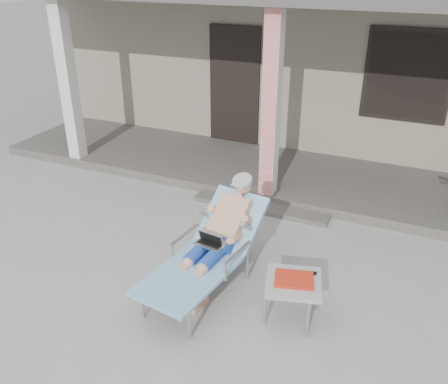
% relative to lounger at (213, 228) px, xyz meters
% --- Properties ---
extents(ground, '(60.00, 60.00, 0.00)m').
position_rel_lounger_xyz_m(ground, '(-0.10, -0.02, -0.72)').
color(ground, '#9E9E99').
rests_on(ground, ground).
extents(house, '(10.40, 5.40, 3.30)m').
position_rel_lounger_xyz_m(house, '(-0.10, 6.48, 0.95)').
color(house, gray).
rests_on(house, ground).
extents(porch_deck, '(10.00, 2.00, 0.15)m').
position_rel_lounger_xyz_m(porch_deck, '(-0.10, 2.98, -0.64)').
color(porch_deck, '#605B56').
rests_on(porch_deck, ground).
extents(porch_step, '(2.00, 0.30, 0.07)m').
position_rel_lounger_xyz_m(porch_step, '(-0.10, 1.83, -0.68)').
color(porch_step, '#605B56').
rests_on(porch_step, ground).
extents(lounger, '(0.91, 1.85, 1.17)m').
position_rel_lounger_xyz_m(lounger, '(0.00, 0.00, 0.00)').
color(lounger, '#B7B7BC').
rests_on(lounger, ground).
extents(side_table, '(0.66, 0.66, 0.48)m').
position_rel_lounger_xyz_m(side_table, '(0.97, -0.20, -0.31)').
color(side_table, '#A2A29E').
rests_on(side_table, ground).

